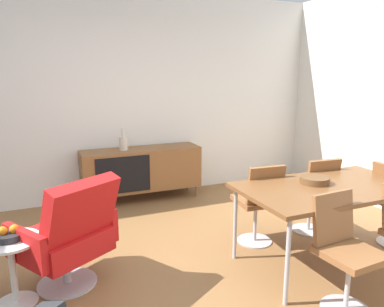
% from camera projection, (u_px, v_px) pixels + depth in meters
% --- Properties ---
extents(ground_plane, '(8.32, 8.32, 0.00)m').
position_uv_depth(ground_plane, '(172.00, 296.00, 2.90)').
color(ground_plane, olive).
extents(wall_back, '(6.80, 0.12, 2.80)m').
position_uv_depth(wall_back, '(105.00, 97.00, 4.94)').
color(wall_back, white).
rests_on(wall_back, ground_plane).
extents(sideboard, '(1.60, 0.45, 0.72)m').
position_uv_depth(sideboard, '(141.00, 169.00, 5.03)').
color(sideboard, brown).
rests_on(sideboard, ground_plane).
extents(vase_cobalt, '(0.11, 0.11, 0.29)m').
position_uv_depth(vase_cobalt, '(123.00, 143.00, 4.86)').
color(vase_cobalt, beige).
rests_on(vase_cobalt, sideboard).
extents(dining_table, '(1.60, 0.90, 0.74)m').
position_uv_depth(dining_table, '(329.00, 190.00, 3.27)').
color(dining_table, brown).
rests_on(dining_table, ground_plane).
extents(wooden_bowl_on_table, '(0.26, 0.26, 0.06)m').
position_uv_depth(wooden_bowl_on_table, '(315.00, 180.00, 3.33)').
color(wooden_bowl_on_table, brown).
rests_on(wooden_bowl_on_table, dining_table).
extents(dining_chair_front_left, '(0.43, 0.45, 0.86)m').
position_uv_depth(dining_chair_front_left, '(344.00, 248.00, 2.68)').
color(dining_chair_front_left, brown).
rests_on(dining_chair_front_left, ground_plane).
extents(dining_chair_back_left, '(0.43, 0.45, 0.86)m').
position_uv_depth(dining_chair_back_left, '(259.00, 200.00, 3.69)').
color(dining_chair_back_left, brown).
rests_on(dining_chair_back_left, ground_plane).
extents(dining_chair_back_right, '(0.43, 0.45, 0.86)m').
position_uv_depth(dining_chair_back_right, '(314.00, 192.00, 3.96)').
color(dining_chair_back_right, brown).
rests_on(dining_chair_back_right, ground_plane).
extents(lounge_chair_red, '(0.89, 0.88, 0.95)m').
position_uv_depth(lounge_chair_red, '(69.00, 234.00, 2.93)').
color(lounge_chair_red, red).
rests_on(lounge_chair_red, ground_plane).
extents(side_table_round, '(0.44, 0.44, 0.52)m').
position_uv_depth(side_table_round, '(12.00, 264.00, 2.75)').
color(side_table_round, white).
rests_on(side_table_round, ground_plane).
extents(fruit_bowl, '(0.20, 0.20, 0.11)m').
position_uv_depth(fruit_bowl, '(9.00, 235.00, 2.70)').
color(fruit_bowl, '#262628').
rests_on(fruit_bowl, side_table_round).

